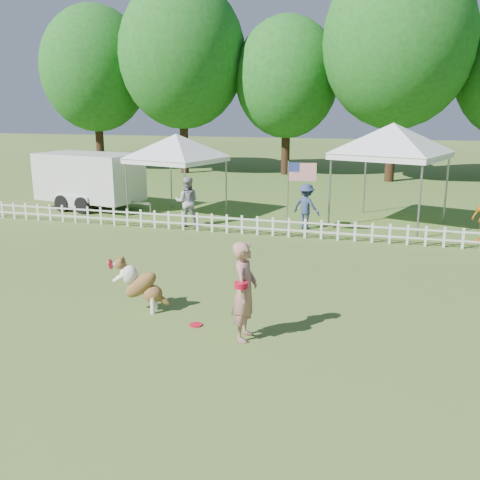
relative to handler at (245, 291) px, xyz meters
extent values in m
plane|color=#36571B|center=(-0.95, 0.52, -0.87)|extent=(120.00, 120.00, 0.00)
imported|color=#A26D61|center=(0.00, 0.00, 0.00)|extent=(0.44, 0.65, 1.73)
cylinder|color=red|center=(-1.01, 0.28, -0.86)|extent=(0.26, 0.26, 0.02)
imported|color=#9B9BA0|center=(-4.29, 8.18, -0.04)|extent=(0.95, 0.83, 1.65)
imported|color=navy|center=(-0.38, 8.83, -0.12)|extent=(1.10, 0.87, 1.49)
camera|label=1|loc=(2.31, -8.29, 3.05)|focal=40.00mm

